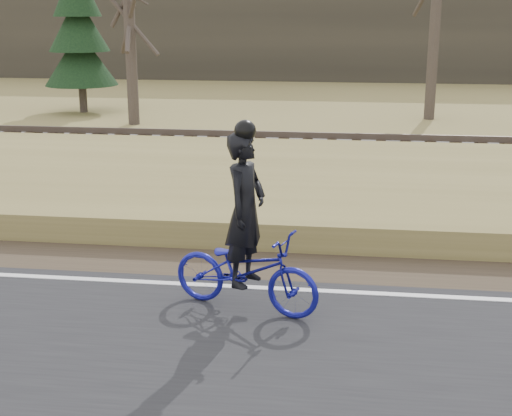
# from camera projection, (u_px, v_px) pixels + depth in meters

# --- Properties ---
(shoulder) EXTENTS (120.00, 1.60, 0.04)m
(shoulder) POSITION_uv_depth(u_px,v_px,m) (9.00, 253.00, 11.12)
(shoulder) COLOR #473A2B
(shoulder) RESTS_ON ground
(embankment) EXTENTS (120.00, 5.00, 0.44)m
(embankment) POSITION_uv_depth(u_px,v_px,m) (79.00, 193.00, 13.92)
(embankment) COLOR olive
(embankment) RESTS_ON ground
(ballast) EXTENTS (120.00, 3.00, 0.45)m
(ballast) POSITION_uv_depth(u_px,v_px,m) (135.00, 154.00, 17.55)
(ballast) COLOR slate
(ballast) RESTS_ON ground
(railroad) EXTENTS (120.00, 2.40, 0.29)m
(railroad) POSITION_uv_depth(u_px,v_px,m) (135.00, 142.00, 17.46)
(railroad) COLOR black
(railroad) RESTS_ON ballast
(treeline_backdrop) EXTENTS (120.00, 4.00, 6.00)m
(treeline_backdrop) POSITION_uv_depth(u_px,v_px,m) (254.00, 20.00, 37.77)
(treeline_backdrop) COLOR #383328
(treeline_backdrop) RESTS_ON ground
(cyclist) EXTENTS (2.07, 1.24, 2.40)m
(cyclist) POSITION_uv_depth(u_px,v_px,m) (246.00, 251.00, 8.78)
(cyclist) COLOR navy
(cyclist) RESTS_ON road
(bare_tree_near_left) EXTENTS (0.36, 0.36, 6.91)m
(bare_tree_near_left) POSITION_uv_depth(u_px,v_px,m) (129.00, 15.00, 22.41)
(bare_tree_near_left) COLOR #453B33
(bare_tree_near_left) RESTS_ON ground
(bare_tree_center) EXTENTS (0.36, 0.36, 7.46)m
(bare_tree_center) POSITION_uv_depth(u_px,v_px,m) (436.00, 6.00, 23.40)
(bare_tree_center) COLOR #453B33
(bare_tree_center) RESTS_ON ground
(conifer) EXTENTS (2.60, 2.60, 6.49)m
(conifer) POSITION_uv_depth(u_px,v_px,m) (78.00, 25.00, 25.18)
(conifer) COLOR #453B33
(conifer) RESTS_ON ground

